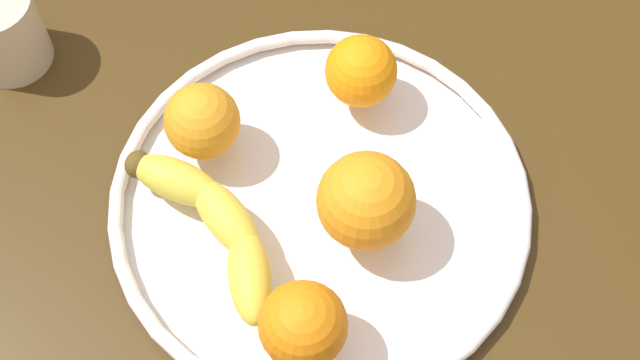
{
  "coord_description": "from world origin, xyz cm",
  "views": [
    {
      "loc": [
        -29.71,
        17.84,
        68.88
      ],
      "look_at": [
        0.0,
        0.0,
        4.8
      ],
      "focal_mm": 53.0,
      "sensor_mm": 36.0,
      "label": 1
    }
  ],
  "objects_px": {
    "orange_front_right": "(366,201)",
    "ambient_mug": "(1,28)",
    "banana": "(214,222)",
    "orange_center": "(361,71)",
    "orange_back_right": "(202,121)",
    "orange_back_left": "(303,325)",
    "fruit_bowl": "(320,203)"
  },
  "relations": [
    {
      "from": "orange_center",
      "to": "orange_back_right",
      "type": "height_order",
      "value": "orange_back_right"
    },
    {
      "from": "orange_front_right",
      "to": "banana",
      "type": "bearing_deg",
      "value": 62.3
    },
    {
      "from": "banana",
      "to": "orange_front_right",
      "type": "height_order",
      "value": "orange_front_right"
    },
    {
      "from": "fruit_bowl",
      "to": "orange_back_right",
      "type": "xyz_separation_m",
      "value": [
        0.09,
        0.05,
        0.04
      ]
    },
    {
      "from": "orange_back_left",
      "to": "orange_front_right",
      "type": "height_order",
      "value": "orange_front_right"
    },
    {
      "from": "orange_center",
      "to": "orange_back_right",
      "type": "xyz_separation_m",
      "value": [
        0.02,
        0.14,
        0.0
      ]
    },
    {
      "from": "orange_back_left",
      "to": "ambient_mug",
      "type": "distance_m",
      "value": 0.38
    },
    {
      "from": "orange_back_right",
      "to": "ambient_mug",
      "type": "xyz_separation_m",
      "value": [
        0.18,
        0.1,
        -0.01
      ]
    },
    {
      "from": "fruit_bowl",
      "to": "ambient_mug",
      "type": "bearing_deg",
      "value": 29.79
    },
    {
      "from": "orange_back_right",
      "to": "ambient_mug",
      "type": "height_order",
      "value": "orange_back_right"
    },
    {
      "from": "banana",
      "to": "ambient_mug",
      "type": "height_order",
      "value": "ambient_mug"
    },
    {
      "from": "orange_back_left",
      "to": "orange_center",
      "type": "bearing_deg",
      "value": -42.74
    },
    {
      "from": "orange_center",
      "to": "ambient_mug",
      "type": "height_order",
      "value": "same"
    },
    {
      "from": "orange_front_right",
      "to": "orange_center",
      "type": "distance_m",
      "value": 0.12
    },
    {
      "from": "orange_back_left",
      "to": "ambient_mug",
      "type": "height_order",
      "value": "orange_back_left"
    },
    {
      "from": "orange_front_right",
      "to": "orange_back_right",
      "type": "bearing_deg",
      "value": 28.68
    },
    {
      "from": "banana",
      "to": "orange_back_left",
      "type": "height_order",
      "value": "orange_back_left"
    },
    {
      "from": "banana",
      "to": "orange_center",
      "type": "distance_m",
      "value": 0.18
    },
    {
      "from": "fruit_bowl",
      "to": "banana",
      "type": "bearing_deg",
      "value": 78.52
    },
    {
      "from": "orange_front_right",
      "to": "ambient_mug",
      "type": "bearing_deg",
      "value": 29.39
    },
    {
      "from": "fruit_bowl",
      "to": "orange_back_right",
      "type": "height_order",
      "value": "orange_back_right"
    },
    {
      "from": "orange_center",
      "to": "ambient_mug",
      "type": "distance_m",
      "value": 0.31
    },
    {
      "from": "fruit_bowl",
      "to": "orange_front_right",
      "type": "height_order",
      "value": "orange_front_right"
    },
    {
      "from": "orange_back_right",
      "to": "orange_back_left",
      "type": "bearing_deg",
      "value": 174.58
    },
    {
      "from": "orange_front_right",
      "to": "ambient_mug",
      "type": "distance_m",
      "value": 0.36
    },
    {
      "from": "orange_back_left",
      "to": "orange_center",
      "type": "xyz_separation_m",
      "value": [
        0.17,
        -0.15,
        -0.0
      ]
    },
    {
      "from": "fruit_bowl",
      "to": "orange_front_right",
      "type": "distance_m",
      "value": 0.06
    },
    {
      "from": "fruit_bowl",
      "to": "banana",
      "type": "relative_size",
      "value": 1.82
    },
    {
      "from": "orange_back_left",
      "to": "orange_front_right",
      "type": "relative_size",
      "value": 0.85
    },
    {
      "from": "orange_center",
      "to": "fruit_bowl",
      "type": "bearing_deg",
      "value": 130.68
    },
    {
      "from": "orange_front_right",
      "to": "ambient_mug",
      "type": "relative_size",
      "value": 0.73
    },
    {
      "from": "ambient_mug",
      "to": "orange_back_left",
      "type": "bearing_deg",
      "value": -167.03
    }
  ]
}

